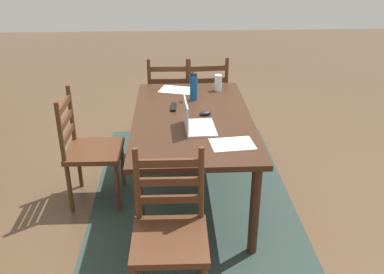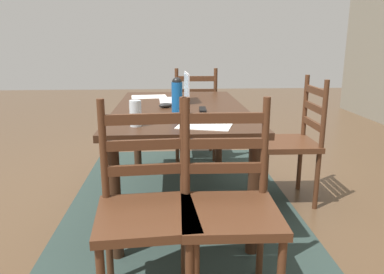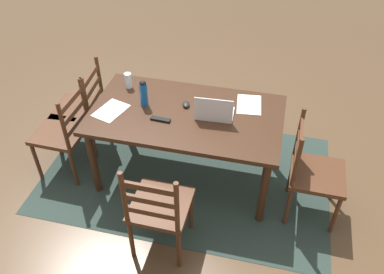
{
  "view_description": "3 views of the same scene",
  "coord_description": "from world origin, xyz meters",
  "px_view_note": "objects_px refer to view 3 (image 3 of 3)",
  "views": [
    {
      "loc": [
        -3.13,
        0.15,
        2.05
      ],
      "look_at": [
        -0.05,
        0.0,
        0.58
      ],
      "focal_mm": 39.99,
      "sensor_mm": 36.0,
      "label": 1
    },
    {
      "loc": [
        2.68,
        -0.08,
        1.2
      ],
      "look_at": [
        0.11,
        0.08,
        0.54
      ],
      "focal_mm": 34.9,
      "sensor_mm": 36.0,
      "label": 2
    },
    {
      "loc": [
        -0.69,
        2.67,
        2.82
      ],
      "look_at": [
        -0.05,
        -0.02,
        0.46
      ],
      "focal_mm": 37.59,
      "sensor_mm": 36.0,
      "label": 3
    }
  ],
  "objects_px": {
    "water_bottle": "(144,93)",
    "tv_remote": "(161,119)",
    "dining_table": "(186,121)",
    "computer_mouse": "(186,104)",
    "chair_right_far": "(64,132)",
    "chair_right_near": "(82,109)",
    "chair_left_far": "(313,173)",
    "chair_far_head": "(159,208)",
    "laptop": "(214,112)",
    "drinking_glass": "(128,80)"
  },
  "relations": [
    {
      "from": "dining_table",
      "to": "chair_right_far",
      "type": "relative_size",
      "value": 1.74
    },
    {
      "from": "chair_right_far",
      "to": "drinking_glass",
      "type": "distance_m",
      "value": 0.76
    },
    {
      "from": "chair_right_far",
      "to": "drinking_glass",
      "type": "relative_size",
      "value": 6.48
    },
    {
      "from": "dining_table",
      "to": "laptop",
      "type": "height_order",
      "value": "laptop"
    },
    {
      "from": "chair_far_head",
      "to": "tv_remote",
      "type": "height_order",
      "value": "chair_far_head"
    },
    {
      "from": "water_bottle",
      "to": "tv_remote",
      "type": "relative_size",
      "value": 1.47
    },
    {
      "from": "laptop",
      "to": "water_bottle",
      "type": "distance_m",
      "value": 0.63
    },
    {
      "from": "drinking_glass",
      "to": "tv_remote",
      "type": "distance_m",
      "value": 0.6
    },
    {
      "from": "chair_right_near",
      "to": "tv_remote",
      "type": "height_order",
      "value": "chair_right_near"
    },
    {
      "from": "dining_table",
      "to": "drinking_glass",
      "type": "relative_size",
      "value": 11.3
    },
    {
      "from": "chair_right_far",
      "to": "chair_right_near",
      "type": "bearing_deg",
      "value": -89.98
    },
    {
      "from": "chair_far_head",
      "to": "laptop",
      "type": "xyz_separation_m",
      "value": [
        -0.25,
        -0.84,
        0.34
      ]
    },
    {
      "from": "dining_table",
      "to": "chair_far_head",
      "type": "height_order",
      "value": "chair_far_head"
    },
    {
      "from": "chair_left_far",
      "to": "drinking_glass",
      "type": "bearing_deg",
      "value": -14.69
    },
    {
      "from": "laptop",
      "to": "tv_remote",
      "type": "distance_m",
      "value": 0.46
    },
    {
      "from": "chair_far_head",
      "to": "water_bottle",
      "type": "bearing_deg",
      "value": -66.2
    },
    {
      "from": "chair_right_near",
      "to": "tv_remote",
      "type": "distance_m",
      "value": 1.03
    },
    {
      "from": "chair_right_far",
      "to": "tv_remote",
      "type": "relative_size",
      "value": 5.59
    },
    {
      "from": "chair_left_far",
      "to": "laptop",
      "type": "bearing_deg",
      "value": -12.05
    },
    {
      "from": "water_bottle",
      "to": "drinking_glass",
      "type": "height_order",
      "value": "water_bottle"
    },
    {
      "from": "chair_left_far",
      "to": "chair_right_near",
      "type": "bearing_deg",
      "value": -9.57
    },
    {
      "from": "chair_right_far",
      "to": "water_bottle",
      "type": "relative_size",
      "value": 3.79
    },
    {
      "from": "tv_remote",
      "to": "laptop",
      "type": "bearing_deg",
      "value": 112.19
    },
    {
      "from": "chair_left_far",
      "to": "tv_remote",
      "type": "relative_size",
      "value": 5.59
    },
    {
      "from": "dining_table",
      "to": "chair_right_far",
      "type": "bearing_deg",
      "value": 9.55
    },
    {
      "from": "chair_right_far",
      "to": "chair_right_near",
      "type": "relative_size",
      "value": 1.0
    },
    {
      "from": "chair_right_far",
      "to": "tv_remote",
      "type": "bearing_deg",
      "value": -177.52
    },
    {
      "from": "laptop",
      "to": "drinking_glass",
      "type": "height_order",
      "value": "laptop"
    },
    {
      "from": "chair_right_far",
      "to": "chair_left_far",
      "type": "bearing_deg",
      "value": -179.96
    },
    {
      "from": "chair_right_near",
      "to": "water_bottle",
      "type": "xyz_separation_m",
      "value": [
        -0.73,
        0.16,
        0.41
      ]
    },
    {
      "from": "dining_table",
      "to": "chair_far_head",
      "type": "distance_m",
      "value": 0.86
    },
    {
      "from": "chair_far_head",
      "to": "dining_table",
      "type": "bearing_deg",
      "value": -90.03
    },
    {
      "from": "chair_left_far",
      "to": "laptop",
      "type": "relative_size",
      "value": 2.87
    },
    {
      "from": "chair_far_head",
      "to": "drinking_glass",
      "type": "height_order",
      "value": "chair_far_head"
    },
    {
      "from": "chair_far_head",
      "to": "drinking_glass",
      "type": "xyz_separation_m",
      "value": [
        0.62,
        -1.11,
        0.35
      ]
    },
    {
      "from": "chair_left_far",
      "to": "computer_mouse",
      "type": "xyz_separation_m",
      "value": [
        1.14,
        -0.29,
        0.29
      ]
    },
    {
      "from": "dining_table",
      "to": "chair_right_near",
      "type": "distance_m",
      "value": 1.15
    },
    {
      "from": "computer_mouse",
      "to": "chair_left_far",
      "type": "bearing_deg",
      "value": 150.04
    },
    {
      "from": "chair_left_far",
      "to": "drinking_glass",
      "type": "height_order",
      "value": "chair_left_far"
    },
    {
      "from": "water_bottle",
      "to": "chair_right_far",
      "type": "bearing_deg",
      "value": 16.61
    },
    {
      "from": "chair_far_head",
      "to": "chair_left_far",
      "type": "height_order",
      "value": "same"
    },
    {
      "from": "chair_right_near",
      "to": "drinking_glass",
      "type": "height_order",
      "value": "chair_right_near"
    },
    {
      "from": "laptop",
      "to": "computer_mouse",
      "type": "bearing_deg",
      "value": -21.34
    },
    {
      "from": "chair_right_far",
      "to": "laptop",
      "type": "xyz_separation_m",
      "value": [
        -1.36,
        -0.19,
        0.34
      ]
    },
    {
      "from": "chair_left_far",
      "to": "water_bottle",
      "type": "bearing_deg",
      "value": -8.24
    },
    {
      "from": "chair_left_far",
      "to": "laptop",
      "type": "distance_m",
      "value": 0.95
    },
    {
      "from": "chair_far_head",
      "to": "tv_remote",
      "type": "bearing_deg",
      "value": -75.17
    },
    {
      "from": "water_bottle",
      "to": "tv_remote",
      "type": "bearing_deg",
      "value": 138.35
    },
    {
      "from": "dining_table",
      "to": "computer_mouse",
      "type": "bearing_deg",
      "value": -76.13
    },
    {
      "from": "chair_far_head",
      "to": "chair_right_near",
      "type": "xyz_separation_m",
      "value": [
        1.12,
        -1.03,
        0.0
      ]
    }
  ]
}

